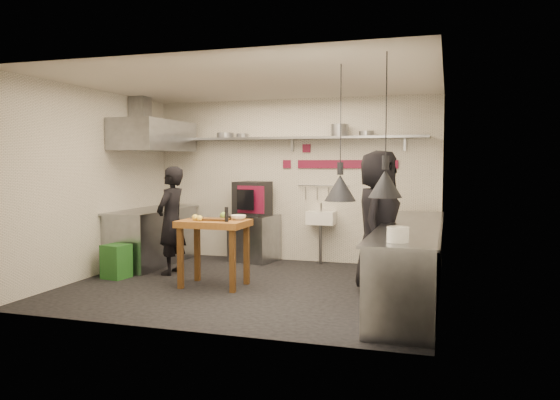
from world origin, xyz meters
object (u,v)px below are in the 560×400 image
(prep_table, at_px, (214,253))
(chef_right, at_px, (378,221))
(combi_oven, at_px, (252,198))
(chef_left, at_px, (171,220))
(oven_stand, at_px, (254,238))
(green_bin, at_px, (116,261))

(prep_table, distance_m, chef_right, 2.27)
(combi_oven, xyz_separation_m, chef_left, (-0.82, -1.36, -0.27))
(combi_oven, relative_size, prep_table, 0.63)
(oven_stand, distance_m, chef_left, 1.68)
(combi_oven, distance_m, chef_left, 1.62)
(chef_left, bearing_deg, oven_stand, 151.76)
(oven_stand, bearing_deg, green_bin, -115.38)
(combi_oven, bearing_deg, chef_left, -108.93)
(combi_oven, relative_size, chef_right, 0.31)
(chef_right, bearing_deg, combi_oven, 60.95)
(chef_left, xyz_separation_m, chef_right, (3.17, -0.22, 0.11))
(oven_stand, distance_m, combi_oven, 0.69)
(prep_table, bearing_deg, green_bin, 178.42)
(combi_oven, distance_m, green_bin, 2.53)
(chef_right, bearing_deg, chef_left, 91.03)
(chef_left, bearing_deg, green_bin, -46.94)
(green_bin, xyz_separation_m, chef_left, (0.63, 0.53, 0.57))
(combi_oven, bearing_deg, green_bin, -115.34)
(oven_stand, bearing_deg, chef_left, -109.13)
(oven_stand, distance_m, chef_right, 2.88)
(green_bin, bearing_deg, chef_left, 39.98)
(combi_oven, xyz_separation_m, prep_table, (0.15, -1.96, -0.63))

